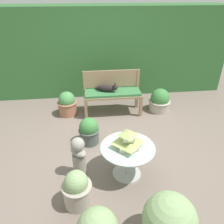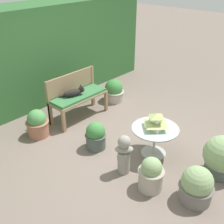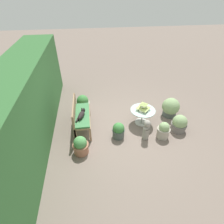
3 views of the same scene
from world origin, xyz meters
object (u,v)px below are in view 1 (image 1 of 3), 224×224
(cat, at_px, (108,88))
(potted_plant_table_near, at_px, (169,223))
(potted_plant_hedge_corner, at_px, (77,189))
(potted_plant_bench_left, at_px, (160,101))
(potted_plant_path_edge, at_px, (67,104))
(patio_table, at_px, (127,153))
(garden_bust, at_px, (79,156))
(pagoda_birdhouse, at_px, (128,140))
(potted_plant_bench_right, at_px, (89,131))
(garden_bench, at_px, (113,95))

(cat, xyz_separation_m, potted_plant_table_near, (0.36, -2.96, -0.30))
(potted_plant_hedge_corner, bearing_deg, cat, 75.12)
(potted_plant_hedge_corner, xyz_separation_m, potted_plant_bench_left, (1.82, 2.35, -0.02))
(potted_plant_path_edge, bearing_deg, patio_table, -63.02)
(potted_plant_hedge_corner, bearing_deg, garden_bust, 87.73)
(potted_plant_bench_left, bearing_deg, potted_plant_hedge_corner, -127.79)
(patio_table, bearing_deg, potted_plant_path_edge, 116.98)
(pagoda_birdhouse, distance_m, potted_plant_bench_right, 1.09)
(potted_plant_hedge_corner, xyz_separation_m, potted_plant_bench_right, (0.18, 1.31, -0.01))
(garden_bust, relative_size, potted_plant_bench_left, 1.27)
(potted_plant_table_near, bearing_deg, patio_table, 103.79)
(pagoda_birdhouse, bearing_deg, potted_plant_path_edge, 116.98)
(potted_plant_bench_left, relative_size, potted_plant_table_near, 0.79)
(potted_plant_bench_left, bearing_deg, cat, 179.89)
(potted_plant_table_near, bearing_deg, potted_plant_hedge_corner, 148.16)
(cat, bearing_deg, garden_bench, 13.25)
(garden_bench, height_order, potted_plant_bench_left, garden_bench)
(patio_table, distance_m, pagoda_birdhouse, 0.23)
(garden_bench, bearing_deg, potted_plant_table_near, -85.11)
(cat, distance_m, patio_table, 1.92)
(patio_table, bearing_deg, garden_bust, 173.53)
(potted_plant_table_near, bearing_deg, potted_plant_bench_right, 112.72)
(cat, height_order, potted_plant_bench_right, cat)
(potted_plant_bench_left, distance_m, potted_plant_bench_right, 1.94)
(cat, height_order, potted_plant_bench_left, cat)
(potted_plant_bench_right, bearing_deg, garden_bust, -101.68)
(pagoda_birdhouse, bearing_deg, patio_table, 0.00)
(potted_plant_bench_left, bearing_deg, pagoda_birdhouse, -119.89)
(garden_bust, bearing_deg, potted_plant_hedge_corner, -44.04)
(garden_bench, xyz_separation_m, potted_plant_bench_right, (-0.55, -1.03, -0.21))
(cat, height_order, potted_plant_hedge_corner, cat)
(pagoda_birdhouse, xyz_separation_m, garden_bust, (-0.71, 0.08, -0.29))
(potted_plant_path_edge, height_order, potted_plant_bench_left, potted_plant_path_edge)
(cat, height_order, patio_table, cat)
(potted_plant_path_edge, relative_size, potted_plant_bench_right, 1.07)
(garden_bust, bearing_deg, garden_bench, 116.81)
(potted_plant_path_edge, bearing_deg, potted_plant_table_near, -67.38)
(garden_bench, bearing_deg, patio_table, -90.20)
(potted_plant_path_edge, distance_m, potted_plant_bench_right, 1.19)
(garden_bench, distance_m, potted_plant_path_edge, 1.03)
(patio_table, relative_size, potted_plant_table_near, 1.18)
(garden_bust, distance_m, potted_plant_bench_left, 2.56)
(pagoda_birdhouse, height_order, garden_bust, pagoda_birdhouse)
(potted_plant_table_near, bearing_deg, garden_bench, 94.89)
(potted_plant_hedge_corner, xyz_separation_m, potted_plant_table_near, (0.99, -0.61, 0.06))
(potted_plant_path_edge, relative_size, potted_plant_bench_left, 1.02)
(cat, relative_size, patio_table, 0.62)
(garden_bust, bearing_deg, cat, 119.94)
(potted_plant_bench_left, xyz_separation_m, potted_plant_table_near, (-0.83, -2.96, 0.08))
(cat, relative_size, potted_plant_path_edge, 0.90)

